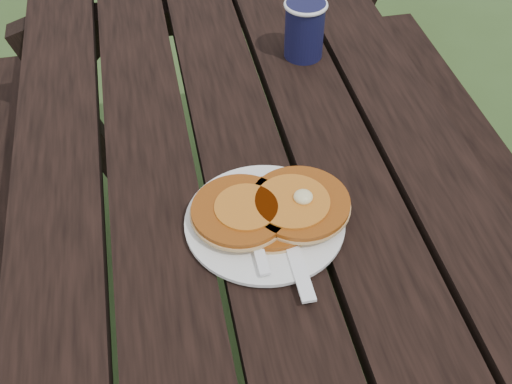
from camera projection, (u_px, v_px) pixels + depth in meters
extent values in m
cube|color=black|center=(247.00, 179.00, 1.05)|extent=(0.75, 1.80, 0.04)
cube|color=black|center=(509.00, 245.00, 1.34)|extent=(0.25, 1.80, 0.04)
cylinder|color=white|center=(265.00, 223.00, 0.95)|extent=(0.26, 0.26, 0.01)
cylinder|color=#9C4911|center=(270.00, 213.00, 0.94)|extent=(0.15, 0.15, 0.01)
cylinder|color=#9C4911|center=(240.00, 211.00, 0.93)|extent=(0.14, 0.14, 0.01)
cylinder|color=#9C4911|center=(300.00, 203.00, 0.94)|extent=(0.15, 0.15, 0.01)
cylinder|color=#AC5D18|center=(293.00, 201.00, 0.94)|extent=(0.11, 0.11, 0.00)
ellipsoid|color=#F4E59E|center=(303.00, 197.00, 0.93)|extent=(0.03, 0.03, 0.02)
cube|color=white|center=(293.00, 250.00, 0.90)|extent=(0.02, 0.18, 0.00)
cylinder|color=#111235|center=(304.00, 30.00, 1.23)|extent=(0.08, 0.08, 0.11)
torus|color=white|center=(306.00, 5.00, 1.19)|extent=(0.08, 0.08, 0.01)
cylinder|color=black|center=(306.00, 6.00, 1.19)|extent=(0.07, 0.07, 0.01)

